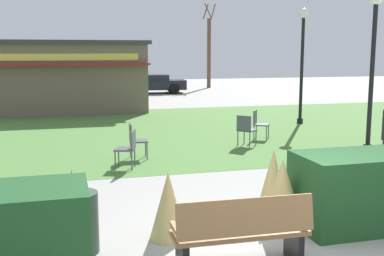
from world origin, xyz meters
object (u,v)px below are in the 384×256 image
at_px(lamppost_far, 302,52).
at_px(parked_car_center_slot, 152,83).
at_px(lamppost_mid, 373,52).
at_px(parked_car_west_slot, 74,85).
at_px(trash_bin, 79,223).
at_px(park_bench, 242,232).
at_px(food_kiosk, 48,76).
at_px(cafe_chair_east, 129,146).
at_px(cafe_chair_north, 259,122).
at_px(tree_left_bg, 209,51).
at_px(cafe_chair_west, 135,138).
at_px(cafe_chair_center, 246,128).

xyz_separation_m(lamppost_far, parked_car_center_slot, (-3.00, 14.39, -2.00)).
xyz_separation_m(lamppost_mid, parked_car_west_slot, (-7.27, 19.44, -2.00)).
bearing_deg(trash_bin, lamppost_far, 49.50).
relative_size(park_bench, trash_bin, 2.08).
bearing_deg(lamppost_far, food_kiosk, 143.82).
xyz_separation_m(cafe_chair_east, cafe_chair_north, (4.34, 2.72, 0.00)).
bearing_deg(tree_left_bg, lamppost_far, -96.18).
bearing_deg(cafe_chair_east, park_bench, -83.36).
xyz_separation_m(parked_car_west_slot, parked_car_center_slot, (4.89, 0.00, 0.00)).
height_order(cafe_chair_east, parked_car_center_slot, parked_car_center_slot).
bearing_deg(cafe_chair_west, food_kiosk, 101.90).
bearing_deg(parked_car_west_slot, tree_left_bg, 20.41).
distance_m(lamppost_mid, tree_left_bg, 23.24).
bearing_deg(food_kiosk, cafe_chair_west, -78.10).
distance_m(park_bench, lamppost_far, 12.81).
height_order(cafe_chair_center, parked_car_west_slot, parked_car_west_slot).
relative_size(lamppost_mid, cafe_chair_east, 4.73).
height_order(lamppost_far, parked_car_center_slot, lamppost_far).
distance_m(cafe_chair_center, cafe_chair_north, 1.26).
bearing_deg(food_kiosk, parked_car_west_slot, 80.69).
bearing_deg(lamppost_far, cafe_chair_center, -135.08).
height_order(trash_bin, cafe_chair_center, cafe_chair_center).
bearing_deg(lamppost_mid, parked_car_center_slot, 96.97).
distance_m(park_bench, lamppost_mid, 8.51).
xyz_separation_m(lamppost_mid, tree_left_bg, (2.58, 23.10, 0.04)).
bearing_deg(food_kiosk, parked_car_center_slot, 51.38).
height_order(cafe_chair_west, parked_car_west_slot, parked_car_west_slot).
bearing_deg(tree_left_bg, food_kiosk, -134.34).
bearing_deg(park_bench, cafe_chair_east, 96.64).
bearing_deg(food_kiosk, cafe_chair_center, -61.42).
bearing_deg(parked_car_west_slot, cafe_chair_east, -87.73).
xyz_separation_m(cafe_chair_west, cafe_chair_center, (3.26, 0.79, 0.00)).
xyz_separation_m(lamppost_far, food_kiosk, (-9.15, 6.69, -1.07)).
height_order(park_bench, trash_bin, park_bench).
distance_m(lamppost_far, parked_car_west_slot, 16.53).
bearing_deg(lamppost_mid, food_kiosk, 126.00).
xyz_separation_m(lamppost_mid, cafe_chair_north, (-2.14, 2.46, -2.12)).
bearing_deg(cafe_chair_west, parked_car_center_slot, 78.46).
bearing_deg(lamppost_mid, lamppost_far, 82.98).
relative_size(park_bench, lamppost_far, 0.41).
xyz_separation_m(trash_bin, parked_car_west_slot, (0.48, 24.19, 0.23)).
bearing_deg(park_bench, lamppost_far, 59.21).
height_order(park_bench, parked_car_center_slot, parked_car_center_slot).
height_order(cafe_chair_east, cafe_chair_north, same).
distance_m(cafe_chair_east, parked_car_center_slot, 20.13).
height_order(lamppost_far, trash_bin, lamppost_far).
bearing_deg(parked_car_west_slot, cafe_chair_center, -76.46).
xyz_separation_m(trash_bin, tree_left_bg, (10.32, 27.85, 2.28)).
height_order(lamppost_mid, parked_car_center_slot, lamppost_mid).
xyz_separation_m(cafe_chair_center, cafe_chair_north, (0.80, 0.97, 0.00)).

